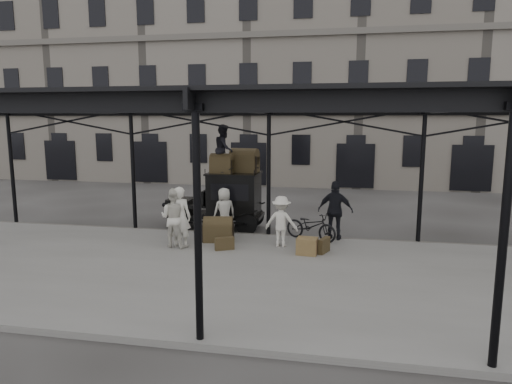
% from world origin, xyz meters
% --- Properties ---
extents(ground, '(120.00, 120.00, 0.00)m').
position_xyz_m(ground, '(0.00, 0.00, 0.00)').
color(ground, '#383533').
rests_on(ground, ground).
extents(platform, '(28.00, 8.00, 0.15)m').
position_xyz_m(platform, '(0.00, -2.00, 0.07)').
color(platform, slate).
rests_on(platform, ground).
extents(canopy, '(22.50, 9.00, 4.74)m').
position_xyz_m(canopy, '(0.00, -1.72, 4.60)').
color(canopy, black).
rests_on(canopy, ground).
extents(building_frontage, '(64.00, 8.00, 14.00)m').
position_xyz_m(building_frontage, '(0.00, 18.00, 7.00)').
color(building_frontage, slate).
rests_on(building_frontage, ground).
extents(taxi, '(3.65, 1.55, 2.18)m').
position_xyz_m(taxi, '(-1.78, 2.99, 1.20)').
color(taxi, black).
rests_on(taxi, ground).
extents(porter_left, '(0.70, 0.46, 1.92)m').
position_xyz_m(porter_left, '(-2.48, -0.05, 1.11)').
color(porter_left, silver).
rests_on(porter_left, platform).
extents(porter_midleft, '(0.99, 0.81, 1.87)m').
position_xyz_m(porter_midleft, '(-2.65, -0.10, 1.09)').
color(porter_midleft, silver).
rests_on(porter_midleft, platform).
extents(porter_centre, '(0.95, 0.89, 1.63)m').
position_xyz_m(porter_centre, '(-1.53, 1.80, 0.96)').
color(porter_centre, beige).
rests_on(porter_centre, platform).
extents(porter_official, '(1.20, 0.60, 1.97)m').
position_xyz_m(porter_official, '(2.29, 1.74, 1.14)').
color(porter_official, black).
rests_on(porter_official, platform).
extents(porter_right, '(1.10, 0.71, 1.61)m').
position_xyz_m(porter_right, '(0.64, 0.57, 0.96)').
color(porter_right, silver).
rests_on(porter_right, platform).
extents(bicycle, '(1.95, 1.38, 0.97)m').
position_xyz_m(bicycle, '(1.51, 1.50, 0.64)').
color(bicycle, black).
rests_on(bicycle, platform).
extents(porter_roof, '(0.75, 0.92, 1.76)m').
position_xyz_m(porter_roof, '(-1.81, 2.90, 3.06)').
color(porter_roof, black).
rests_on(porter_roof, taxi).
extents(steamer_trunk_roof_near, '(0.85, 0.55, 0.60)m').
position_xyz_m(steamer_trunk_roof_near, '(-1.86, 2.75, 2.48)').
color(steamer_trunk_roof_near, '#44371F').
rests_on(steamer_trunk_roof_near, taxi).
extents(steamer_trunk_roof_far, '(1.09, 0.76, 0.74)m').
position_xyz_m(steamer_trunk_roof_far, '(-1.11, 3.20, 2.55)').
color(steamer_trunk_roof_far, '#44371F').
rests_on(steamer_trunk_roof_far, taxi).
extents(steamer_trunk_platform, '(1.03, 0.73, 0.69)m').
position_xyz_m(steamer_trunk_platform, '(-1.48, 0.80, 0.50)').
color(steamer_trunk_platform, '#44371F').
rests_on(steamer_trunk_platform, platform).
extents(wicker_hamper, '(0.65, 0.51, 0.50)m').
position_xyz_m(wicker_hamper, '(1.52, -0.14, 0.40)').
color(wicker_hamper, olive).
rests_on(wicker_hamper, platform).
extents(suitcase_upright, '(0.35, 0.61, 0.45)m').
position_xyz_m(suitcase_upright, '(2.01, 0.12, 0.38)').
color(suitcase_upright, '#44371F').
rests_on(suitcase_upright, platform).
extents(suitcase_flat, '(0.60, 0.42, 0.40)m').
position_xyz_m(suitcase_flat, '(-1.02, -0.17, 0.35)').
color(suitcase_flat, '#44371F').
rests_on(suitcase_flat, platform).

